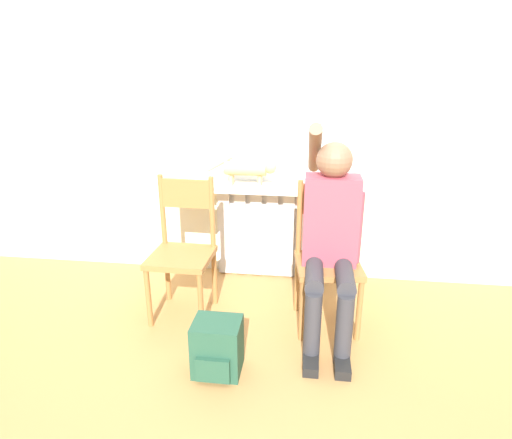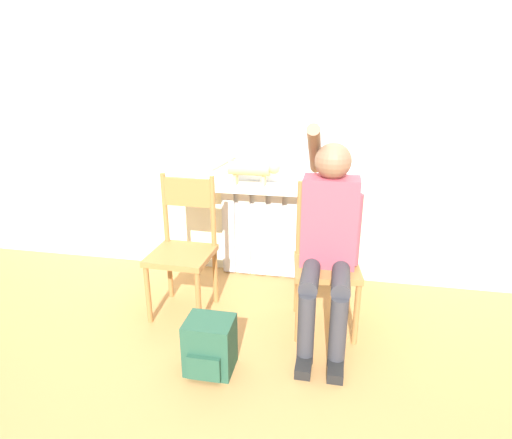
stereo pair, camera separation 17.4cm
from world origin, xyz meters
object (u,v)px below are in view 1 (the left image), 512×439
at_px(chair_left, 183,248).
at_px(backpack, 217,347).
at_px(chair_right, 327,256).
at_px(cat, 250,168).
at_px(person, 331,232).

distance_m(chair_left, backpack, 0.78).
xyz_separation_m(chair_right, backpack, (-0.61, -0.61, -0.33)).
height_order(chair_left, backpack, chair_left).
height_order(chair_left, cat, cat).
bearing_deg(backpack, chair_right, 44.90).
height_order(person, backpack, person).
relative_size(cat, backpack, 1.70).
distance_m(cat, backpack, 1.39).
relative_size(person, cat, 2.51).
distance_m(person, cat, 0.91).
relative_size(chair_left, backpack, 3.02).
xyz_separation_m(chair_left, cat, (0.39, 0.54, 0.45)).
height_order(chair_right, cat, cat).
bearing_deg(person, backpack, -141.06).
bearing_deg(chair_left, chair_right, 1.62).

